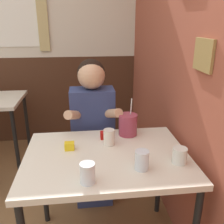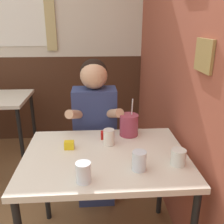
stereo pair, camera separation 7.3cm
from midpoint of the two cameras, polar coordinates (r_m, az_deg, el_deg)
The scene contains 11 objects.
brick_wall_right at distance 2.16m, azimuth 11.34°, elevation 15.35°, with size 0.08×4.25×2.70m.
back_wall at distance 3.31m, azimuth -21.84°, elevation 15.92°, with size 5.85×0.09×2.70m.
main_table at distance 1.57m, azimuth -2.56°, elevation -12.06°, with size 0.99×0.73×0.75m.
person_seated at distance 2.04m, azimuth -5.41°, elevation -4.72°, with size 0.42×0.41×1.25m.
cocktail_pitcher at distance 1.76m, azimuth 2.48°, elevation -2.91°, with size 0.13×0.13×0.27m.
glass_near_pitcher at distance 1.27m, azimuth -7.29°, elevation -13.73°, with size 0.08×0.08×0.11m.
glass_center at distance 1.47m, azimuth 13.83°, elevation -9.65°, with size 0.08×0.08×0.09m.
glass_far_side at distance 1.62m, azimuth -1.98°, elevation -5.79°, with size 0.07×0.07×0.10m.
glass_by_brick at distance 1.37m, azimuth 5.31°, elevation -10.91°, with size 0.08×0.08×0.11m.
condiment_ketchup at distance 1.72m, azimuth -2.89°, elevation -5.32°, with size 0.06×0.04×0.05m.
condiment_mustard at distance 1.60m, azimuth -10.99°, elevation -7.66°, with size 0.06×0.04×0.05m.
Camera 1 is at (0.76, -0.92, 1.51)m, focal length 40.00 mm.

